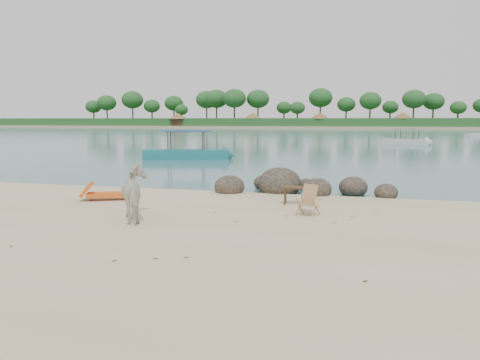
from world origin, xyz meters
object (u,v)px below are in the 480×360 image
object	(u,v)px
cow	(137,194)
lounge_chair	(109,193)
side_table	(294,196)
deck_chair	(308,202)
boat_near	(186,135)
boulders	(291,186)

from	to	relation	value
cow	lounge_chair	world-z (taller)	cow
side_table	lounge_chair	size ratio (longest dim) A/B	0.39
cow	side_table	world-z (taller)	cow
side_table	deck_chair	world-z (taller)	deck_chair
deck_chair	boat_near	size ratio (longest dim) A/B	0.13
side_table	deck_chair	distance (m)	1.69
lounge_chair	boulders	bearing A→B (deg)	5.39
cow	deck_chair	world-z (taller)	cow
boulders	deck_chair	size ratio (longest dim) A/B	7.75
boulders	boat_near	bearing A→B (deg)	125.18
boat_near	side_table	bearing A→B (deg)	-72.85
boulders	lounge_chair	bearing A→B (deg)	-148.82
lounge_chair	boat_near	bearing A→B (deg)	77.29
cow	side_table	size ratio (longest dim) A/B	2.47
lounge_chair	deck_chair	size ratio (longest dim) A/B	2.11
boulders	lounge_chair	size ratio (longest dim) A/B	3.67
boulders	side_table	world-z (taller)	boulders
lounge_chair	deck_chair	world-z (taller)	deck_chair
side_table	deck_chair	xyz separation A→B (m)	(0.61, -1.57, 0.14)
deck_chair	side_table	bearing A→B (deg)	144.03
cow	boat_near	bearing A→B (deg)	-107.03
side_table	lounge_chair	distance (m)	5.96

